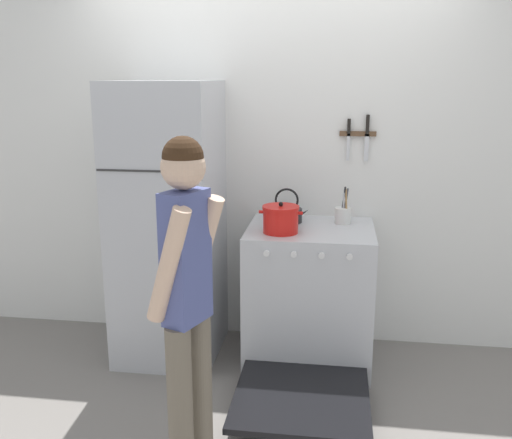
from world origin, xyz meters
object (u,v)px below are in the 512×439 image
tea_kettle (287,213)px  utensil_jar (343,215)px  stove_range (309,297)px  dutch_oven_pot (281,219)px  refrigerator (168,223)px  person (187,293)px

tea_kettle → utensil_jar: utensil_jar is taller
stove_range → dutch_oven_pot: size_ratio=5.21×
refrigerator → stove_range: bearing=-1.6°
dutch_oven_pot → utensil_jar: size_ratio=1.09×
dutch_oven_pot → tea_kettle: size_ratio=1.06×
tea_kettle → person: person is taller
dutch_oven_pot → person: person is taller
person → tea_kettle: bearing=8.3°
person → refrigerator: bearing=41.5°
stove_range → refrigerator: bearing=178.4°
person → utensil_jar: bearing=-5.1°
refrigerator → dutch_oven_pot: size_ratio=6.72×
utensil_jar → person: person is taller
stove_range → tea_kettle: tea_kettle is taller
tea_kettle → person: (-0.32, -1.37, -0.05)m
tea_kettle → dutch_oven_pot: bearing=-93.0°
person → dutch_oven_pot: bearing=6.0°
tea_kettle → person: size_ratio=0.16×
stove_range → person: 1.37m
tea_kettle → person: 1.41m
refrigerator → utensil_jar: 1.14m
refrigerator → utensil_jar: (1.13, 0.15, 0.06)m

